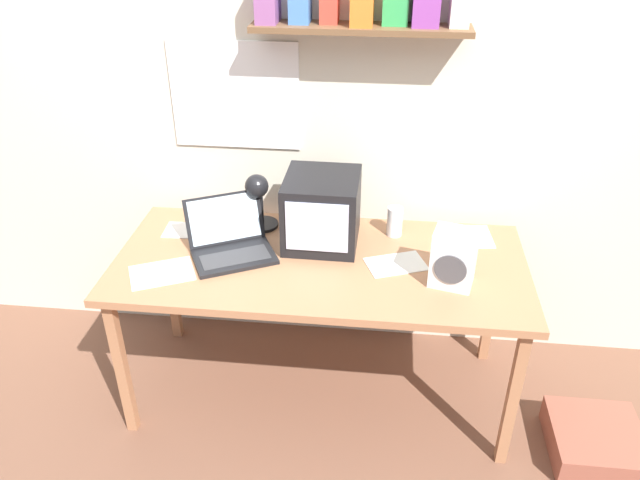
# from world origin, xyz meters

# --- Properties ---
(ground_plane) EXTENTS (12.00, 12.00, 0.00)m
(ground_plane) POSITION_xyz_m (0.00, 0.00, 0.00)
(ground_plane) COLOR brown
(back_wall) EXTENTS (5.60, 0.24, 2.60)m
(back_wall) POSITION_xyz_m (0.00, 0.51, 1.31)
(back_wall) COLOR beige
(back_wall) RESTS_ON ground_plane
(corner_desk) EXTENTS (1.77, 0.79, 0.76)m
(corner_desk) POSITION_xyz_m (0.00, 0.00, 0.70)
(corner_desk) COLOR #A9714D
(corner_desk) RESTS_ON ground_plane
(crt_monitor) EXTENTS (0.33, 0.35, 0.31)m
(crt_monitor) POSITION_xyz_m (-0.01, 0.16, 0.91)
(crt_monitor) COLOR black
(crt_monitor) RESTS_ON corner_desk
(laptop) EXTENTS (0.44, 0.43, 0.22)m
(laptop) POSITION_xyz_m (-0.40, 0.03, 0.81)
(laptop) COLOR black
(laptop) RESTS_ON corner_desk
(desk_lamp) EXTENTS (0.15, 0.19, 0.29)m
(desk_lamp) POSITION_xyz_m (-0.31, 0.22, 0.94)
(desk_lamp) COLOR black
(desk_lamp) RESTS_ON corner_desk
(juice_glass) EXTENTS (0.07, 0.07, 0.14)m
(juice_glass) POSITION_xyz_m (0.31, 0.26, 0.82)
(juice_glass) COLOR white
(juice_glass) RESTS_ON corner_desk
(space_heater) EXTENTS (0.20, 0.17, 0.24)m
(space_heater) POSITION_xyz_m (0.55, -0.11, 0.87)
(space_heater) COLOR white
(space_heater) RESTS_ON corner_desk
(loose_paper_near_monitor) EXTENTS (0.31, 0.28, 0.00)m
(loose_paper_near_monitor) POSITION_xyz_m (-0.64, -0.18, 0.76)
(loose_paper_near_monitor) COLOR silver
(loose_paper_near_monitor) RESTS_ON corner_desk
(loose_paper_near_laptop) EXTENTS (0.29, 0.24, 0.00)m
(loose_paper_near_laptop) POSITION_xyz_m (0.33, -0.00, 0.76)
(loose_paper_near_laptop) COLOR silver
(loose_paper_near_laptop) RESTS_ON corner_desk
(open_notebook) EXTENTS (0.28, 0.16, 0.00)m
(open_notebook) POSITION_xyz_m (-0.61, 0.18, 0.76)
(open_notebook) COLOR silver
(open_notebook) RESTS_ON corner_desk
(printed_handout) EXTENTS (0.21, 0.22, 0.00)m
(printed_handout) POSITION_xyz_m (0.66, 0.27, 0.76)
(printed_handout) COLOR white
(printed_handout) RESTS_ON corner_desk
(floor_cushion) EXTENTS (0.39, 0.39, 0.13)m
(floor_cushion) POSITION_xyz_m (1.23, -0.25, 0.07)
(floor_cushion) COLOR #95513F
(floor_cushion) RESTS_ON ground_plane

